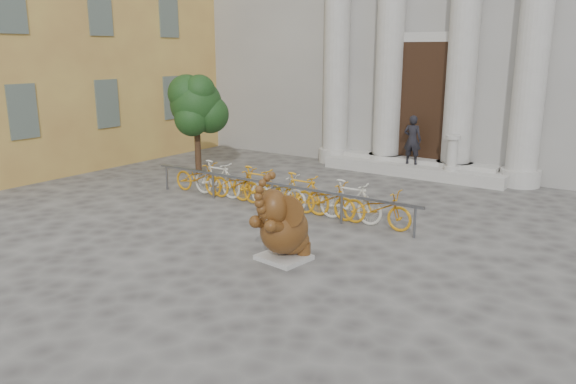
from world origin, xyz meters
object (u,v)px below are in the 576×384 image
Objects in this scene: pedestrian at (412,140)px; tree at (196,105)px; elephant_statue at (283,228)px; bike_rack at (278,189)px.

tree is at bearing 29.70° from pedestrian.
elephant_statue is 8.69m from pedestrian.
tree reaches higher than pedestrian.
pedestrian reaches higher than elephant_statue.
bike_rack is (-2.22, 2.94, -0.15)m from elephant_statue.
tree reaches higher than bike_rack.
elephant_statue is 0.56× the size of tree.
tree is (-6.68, 4.71, 1.59)m from elephant_statue.
pedestrian is (1.23, 5.68, 0.65)m from bike_rack.
bike_rack is 5.85m from pedestrian.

